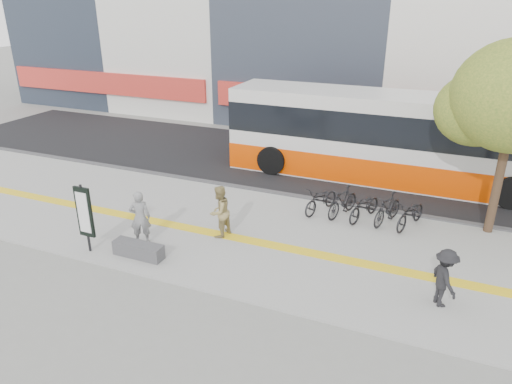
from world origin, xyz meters
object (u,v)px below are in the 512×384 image
at_px(bus, 389,140).
at_px(signboard, 84,213).
at_px(pedestrian_tan, 219,212).
at_px(seated_woman, 140,217).
at_px(bench, 139,250).
at_px(pedestrian_dark, 444,278).

bearing_deg(bus, signboard, -126.69).
bearing_deg(pedestrian_tan, seated_woman, -44.30).
distance_m(bench, signboard, 1.94).
bearing_deg(pedestrian_tan, bus, 163.20).
bearing_deg(pedestrian_tan, pedestrian_dark, 92.68).
bearing_deg(pedestrian_dark, seated_woman, 62.28).
distance_m(signboard, pedestrian_dark, 10.23).
xyz_separation_m(bus, pedestrian_tan, (-4.19, -7.56, -0.81)).
height_order(signboard, pedestrian_tan, signboard).
xyz_separation_m(bus, pedestrian_dark, (2.68, -8.71, -0.89)).
bearing_deg(bench, seated_woman, 118.59).
height_order(seated_woman, pedestrian_dark, seated_woman).
xyz_separation_m(bench, seated_woman, (-0.42, 0.76, 0.66)).
xyz_separation_m(signboard, pedestrian_dark, (10.13, 1.29, -0.50)).
distance_m(pedestrian_tan, pedestrian_dark, 6.96).
bearing_deg(signboard, pedestrian_dark, 7.28).
height_order(bench, signboard, signboard).
xyz_separation_m(bench, bus, (5.86, 9.70, 1.45)).
height_order(bench, pedestrian_tan, pedestrian_tan).
relative_size(seated_woman, pedestrian_tan, 1.02).
height_order(bus, seated_woman, bus).
relative_size(bench, seated_woman, 0.90).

